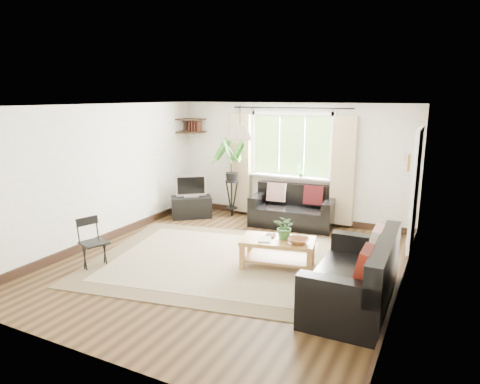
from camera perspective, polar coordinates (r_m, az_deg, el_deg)
The scene contains 24 objects.
floor at distance 6.72m, azimuth -1.54°, elevation -9.45°, with size 5.50×5.50×0.00m, color black.
ceiling at distance 6.22m, azimuth -1.68°, elevation 11.47°, with size 5.50×5.50×0.00m, color white.
wall_back at distance 8.85m, azimuth 6.83°, elevation 3.96°, with size 5.00×0.02×2.40m, color silver.
wall_front at distance 4.23m, azimuth -19.54°, elevation -6.46°, with size 5.00×0.02×2.40m, color silver.
wall_left at distance 7.84m, azimuth -17.96°, elevation 2.29°, with size 0.02×5.50×2.40m, color silver.
wall_right at distance 5.66m, azimuth 21.32°, elevation -1.81°, with size 0.02×5.50×2.40m, color silver.
rug at distance 6.83m, azimuth -3.48°, elevation -9.00°, with size 3.65×3.13×0.02m, color beige.
window at distance 8.76m, azimuth 6.80°, elevation 6.19°, with size 2.50×0.16×2.16m, color white, non-canonical shape.
door at distance 7.36m, azimuth 22.27°, elevation -0.28°, with size 0.06×0.96×2.06m, color silver.
corner_shelf at distance 9.54m, azimuth -6.55°, elevation 8.78°, with size 0.50×0.50×0.34m, color black, non-canonical shape.
pendant_lamp at distance 6.60m, azimuth 0.00°, elevation 8.50°, with size 0.36×0.36×0.54m, color beige, non-canonical shape.
wall_sconce at distance 5.86m, azimuth 21.36°, elevation 4.04°, with size 0.12×0.12×0.28m, color beige, non-canonical shape.
sofa_back at distance 8.51m, azimuth 6.99°, elevation -2.04°, with size 1.61×0.81×0.76m, color black, non-canonical shape.
sofa_right at distance 5.50m, azimuth 14.80°, elevation -10.32°, with size 0.90×1.79×0.84m, color black, non-canonical shape.
coffee_table at distance 6.51m, azimuth 5.06°, elevation -8.14°, with size 1.09×0.59×0.44m, color #976031, non-canonical shape.
table_plant at distance 6.41m, azimuth 6.08°, elevation -4.69°, with size 0.33×0.28×0.36m, color #2E6127.
bowl at distance 6.29m, azimuth 7.80°, elevation -6.45°, with size 0.31×0.31×0.08m, color brown.
book_a at distance 6.39m, azimuth 2.50°, elevation -6.30°, with size 0.18×0.25×0.02m, color white.
book_b at distance 6.58m, azimuth 3.41°, elevation -5.74°, with size 0.15×0.20×0.02m, color #513020.
tv_stand at distance 9.15m, azimuth -6.49°, elevation -1.99°, with size 0.83×0.47×0.45m, color black.
tv at distance 9.05m, azimuth -6.56°, elevation 0.87°, with size 0.64×0.21×0.49m, color #A5A5AA, non-canonical shape.
palm_stand at distance 9.02m, azimuth -1.11°, elevation 1.89°, with size 0.65×0.65×1.68m, color black, non-canonical shape.
folding_chair at distance 6.79m, azimuth -18.88°, elevation -6.54°, with size 0.39×0.39×0.75m, color black, non-canonical shape.
sill_plant at distance 8.68m, azimuth 8.09°, elevation 2.85°, with size 0.14×0.10×0.27m, color #2D6023.
Camera 1 is at (2.94, -5.49, 2.54)m, focal length 32.00 mm.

